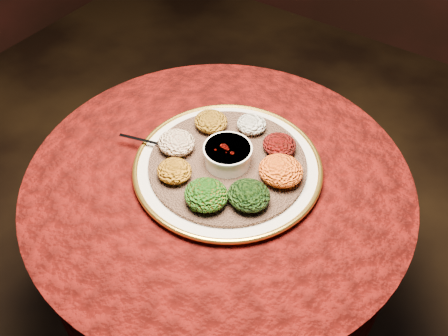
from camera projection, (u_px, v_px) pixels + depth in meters
The scene contains 13 objects.
table at pixel (219, 221), 1.36m from camera, with size 0.96×0.96×0.73m.
platter at pixel (228, 167), 1.24m from camera, with size 0.47×0.47×0.02m.
injera at pixel (228, 164), 1.23m from camera, with size 0.39×0.39×0.01m, color brown.
stew_bowl at pixel (228, 154), 1.20m from camera, with size 0.12×0.12×0.05m.
spoon at pixel (162, 145), 1.26m from camera, with size 0.15×0.06×0.01m.
portion_ayib at pixel (252, 124), 1.29m from camera, with size 0.08×0.07×0.04m, color silver.
portion_kitfo at pixel (279, 145), 1.24m from camera, with size 0.09×0.08×0.04m, color black.
portion_tikil at pixel (281, 171), 1.17m from camera, with size 0.11×0.10×0.05m, color #AF720E.
portion_gomen at pixel (249, 195), 1.12m from camera, with size 0.10×0.09×0.05m, color black.
portion_mixveg at pixel (206, 195), 1.12m from camera, with size 0.10×0.10×0.05m, color #9B2E0A.
portion_kik at pixel (174, 171), 1.18m from camera, with size 0.08×0.08×0.04m, color #B3690F.
portion_timatim at pixel (177, 143), 1.24m from camera, with size 0.09×0.09×0.05m, color maroon.
portion_shiro at pixel (211, 121), 1.30m from camera, with size 0.09×0.08×0.04m, color #895610.
Camera 1 is at (0.48, -0.68, 1.64)m, focal length 40.00 mm.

